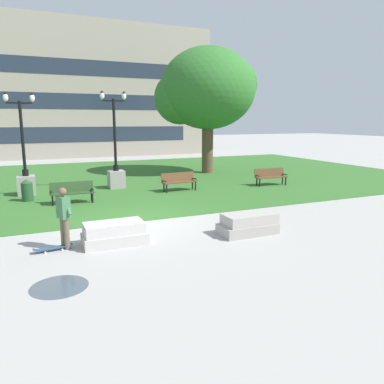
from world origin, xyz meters
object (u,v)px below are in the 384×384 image
at_px(person_skateboarder, 64,214).
at_px(lamp_post_right, 26,174).
at_px(concrete_block_center, 115,234).
at_px(trash_bin, 27,190).
at_px(park_bench_far_left, 270,176).
at_px(concrete_block_left, 248,224).
at_px(skateboard, 53,248).
at_px(lamp_post_left, 116,169).
at_px(park_bench_near_left, 72,191).
at_px(park_bench_near_right, 179,180).

relative_size(person_skateboarder, lamp_post_right, 0.36).
relative_size(concrete_block_center, trash_bin, 1.87).
distance_m(person_skateboarder, park_bench_far_left, 12.85).
distance_m(concrete_block_left, skateboard, 5.76).
distance_m(person_skateboarder, skateboard, 0.95).
height_order(skateboard, lamp_post_left, lamp_post_left).
bearing_deg(trash_bin, park_bench_near_left, -35.60).
bearing_deg(concrete_block_left, concrete_block_center, 170.21).
xyz_separation_m(concrete_block_center, lamp_post_right, (-2.25, 8.82, 0.68)).
xyz_separation_m(person_skateboarder, lamp_post_right, (-0.92, 8.63, 0.02)).
distance_m(park_bench_near_left, park_bench_near_right, 5.29).
distance_m(concrete_block_center, park_bench_near_right, 8.36).
xyz_separation_m(concrete_block_left, park_bench_near_left, (-4.52, 6.73, 0.23)).
relative_size(concrete_block_left, park_bench_far_left, 0.98).
bearing_deg(skateboard, person_skateboarder, 15.00).
bearing_deg(lamp_post_left, person_skateboarder, -111.16).
bearing_deg(person_skateboarder, skateboard, -165.00).
distance_m(concrete_block_center, lamp_post_right, 9.13).
bearing_deg(trash_bin, person_skateboarder, -82.74).
bearing_deg(park_bench_far_left, park_bench_near_left, -178.02).
relative_size(skateboard, lamp_post_right, 0.22).
relative_size(lamp_post_right, lamp_post_left, 0.96).
bearing_deg(lamp_post_right, park_bench_near_left, -57.64).
relative_size(skateboard, park_bench_far_left, 0.56).
xyz_separation_m(park_bench_far_left, lamp_post_left, (-7.86, 2.54, 0.49)).
distance_m(concrete_block_left, lamp_post_right, 11.43).
height_order(concrete_block_left, park_bench_far_left, park_bench_far_left).
bearing_deg(concrete_block_center, skateboard, 176.43).
bearing_deg(person_skateboarder, park_bench_far_left, 28.87).
distance_m(skateboard, trash_bin, 7.21).
xyz_separation_m(person_skateboarder, park_bench_near_right, (6.07, 6.68, -0.43)).
bearing_deg(skateboard, park_bench_near_right, 46.57).
bearing_deg(park_bench_near_left, concrete_block_center, -85.44).
bearing_deg(lamp_post_left, park_bench_near_right, -37.55).
xyz_separation_m(concrete_block_center, person_skateboarder, (-1.32, 0.19, 0.66)).
height_order(park_bench_far_left, trash_bin, trash_bin).
distance_m(skateboard, park_bench_near_right, 9.33).
relative_size(concrete_block_left, person_skateboarder, 1.05).
relative_size(park_bench_near_left, trash_bin, 1.89).
xyz_separation_m(concrete_block_center, lamp_post_left, (2.06, 8.94, 0.72)).
relative_size(concrete_block_center, park_bench_far_left, 0.98).
bearing_deg(park_bench_near_left, skateboard, -101.28).
bearing_deg(park_bench_near_right, concrete_block_left, -95.34).
xyz_separation_m(park_bench_near_left, lamp_post_left, (2.54, 2.90, 0.49)).
distance_m(lamp_post_right, lamp_post_left, 4.31).
distance_m(park_bench_far_left, trash_bin, 12.18).
height_order(concrete_block_left, skateboard, concrete_block_left).
bearing_deg(concrete_block_left, lamp_post_left, 101.60).
bearing_deg(park_bench_near_left, park_bench_near_right, 9.13).
height_order(skateboard, trash_bin, trash_bin).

